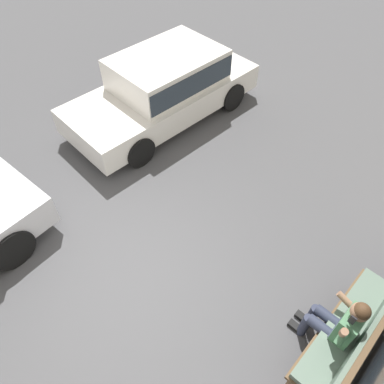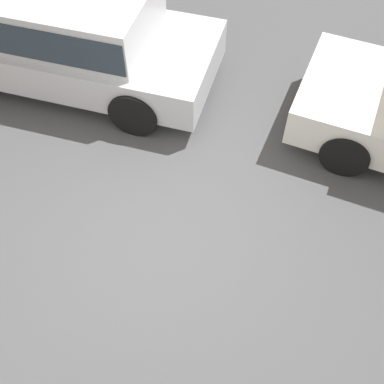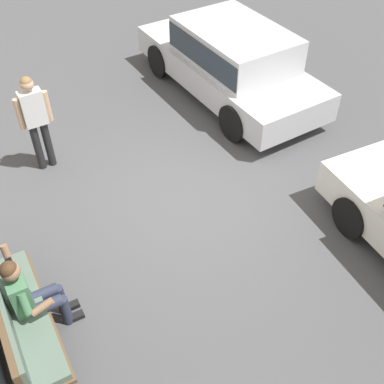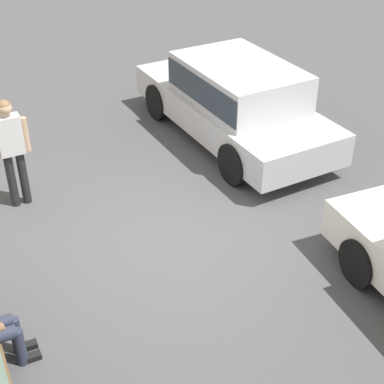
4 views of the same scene
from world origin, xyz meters
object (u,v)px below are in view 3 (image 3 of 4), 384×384
pedestrian_standing (35,116)px  bench (16,316)px  parked_car_mid (231,59)px  person_on_phone (30,294)px

pedestrian_standing → bench: bearing=159.3°
bench → parked_car_mid: bearing=-55.0°
bench → parked_car_mid: parked_car_mid is taller
person_on_phone → parked_car_mid: 6.13m
parked_car_mid → pedestrian_standing: 4.05m
bench → pedestrian_standing: pedestrian_standing is taller
person_on_phone → parked_car_mid: size_ratio=0.29×
person_on_phone → parked_car_mid: bearing=-54.7°
bench → parked_car_mid: 6.38m
parked_car_mid → pedestrian_standing: size_ratio=2.64×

